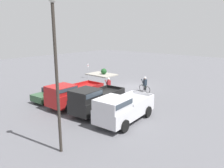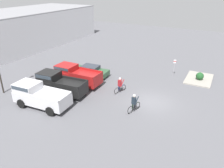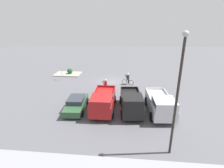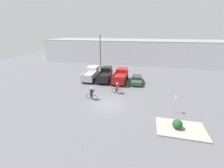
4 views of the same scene
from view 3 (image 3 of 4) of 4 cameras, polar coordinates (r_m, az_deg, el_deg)
The scene contains 11 objects.
ground_plane at distance 26.28m, azimuth -0.02°, elevation 0.64°, with size 80.00×80.00×0.00m, color #56565B.
pickup_truck_0 at distance 17.56m, azimuth 15.57°, elevation -6.31°, with size 2.55×5.46×2.14m.
pickup_truck_1 at distance 17.28m, azimuth 6.38°, elevation -5.90°, with size 2.50×5.26×2.26m.
pickup_truck_2 at distance 17.52m, azimuth -2.97°, elevation -5.63°, with size 2.34×5.31×2.11m.
sedan_0 at distance 18.43m, azimuth -11.58°, elevation -6.23°, with size 2.12×4.65×1.32m.
cyclist_0 at distance 22.59m, azimuth -2.12°, elevation -0.37°, with size 1.73×0.62×1.70m.
cyclist_1 at distance 25.04m, azimuth 5.23°, elevation 1.67°, with size 1.70×0.60×1.75m.
fire_lane_sign at distance 27.88m, azimuth -16.07°, elevation 3.83°, with size 0.14×0.29×2.18m.
lamppost at distance 11.33m, azimuth 20.73°, elevation -1.89°, with size 0.36×0.36×8.18m.
curb_island at distance 31.03m, azimuth -14.22°, elevation 3.20°, with size 4.36×2.92×0.15m, color gray.
shrub at distance 30.83m, azimuth -13.61°, elevation 4.15°, with size 0.89×0.89×0.89m.
Camera 3 is at (-2.39, 24.70, 8.65)m, focal length 28.00 mm.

